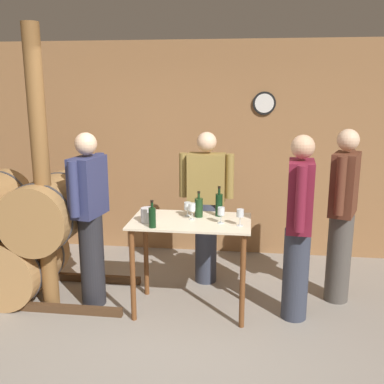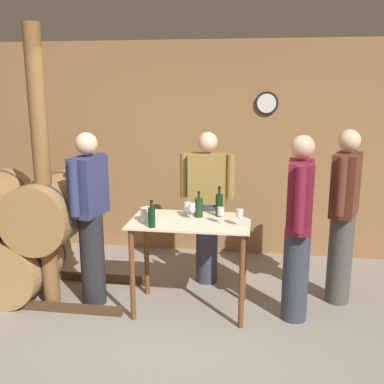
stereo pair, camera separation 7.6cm
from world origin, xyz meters
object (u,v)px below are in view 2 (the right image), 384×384
Objects in this scene: wine_bottle_left at (199,207)px; wine_glass_far_side at (240,214)px; ice_bucket at (147,215)px; wine_bottle_far_left at (152,216)px; person_visitor_near_door at (298,225)px; person_host at (90,216)px; person_visitor_with_scarf at (343,213)px; wine_bottle_center at (219,204)px; wine_glass_near_center at (192,208)px; person_visitor_bearded at (207,205)px; wooden_post at (43,173)px; wine_glass_near_right at (221,212)px; wine_glass_near_left at (188,206)px.

wine_bottle_left is 0.47m from wine_glass_far_side.
ice_bucket is at bearing 179.49° from wine_glass_far_side.
person_visitor_near_door is at bearing 10.25° from wine_bottle_far_left.
person_host is (-1.46, 0.11, -0.11)m from wine_glass_far_side.
wine_bottle_far_left is 1.89m from person_visitor_with_scarf.
wine_bottle_center is 0.28m from wine_glass_near_center.
person_host is at bearing -147.35° from person_visitor_bearded.
wine_bottle_far_left reaches higher than wine_glass_near_center.
person_visitor_bearded is 0.97× the size of person_visitor_near_door.
wooden_post is at bearing -178.43° from person_visitor_near_door.
wine_bottle_far_left is at bearing -8.85° from wooden_post.
person_visitor_with_scarf is at bearing -11.71° from person_visitor_bearded.
wine_glass_near_right is 0.18m from wine_glass_far_side.
wine_glass_near_left is at bearing 9.86° from wooden_post.
person_visitor_near_door is (1.04, -0.17, -0.09)m from wine_glass_near_left.
wine_bottle_left reaches higher than wine_glass_near_right.
wooden_post is at bearing -178.83° from wine_glass_near_right.
person_visitor_near_door is at bearing -3.47° from wine_glass_near_center.
ice_bucket is (-0.45, -0.23, -0.03)m from wine_bottle_left.
wooden_post reaches higher than wine_glass_near_center.
wooden_post is at bearing -171.73° from wine_bottle_left.
person_visitor_with_scarf reaches higher than ice_bucket.
wine_bottle_center reaches higher than wine_bottle_left.
wine_bottle_center is at bearing -71.06° from person_visitor_bearded.
wine_bottle_far_left is 1.60× the size of wine_glass_near_center.
wine_glass_near_left is at bearing 116.45° from wine_glass_near_center.
wine_glass_near_center is 0.30m from wine_glass_near_right.
wooden_post is at bearing 179.38° from wine_glass_far_side.
person_host reaches higher than wine_glass_near_right.
person_visitor_bearded is (0.47, 0.79, -0.10)m from ice_bucket.
wine_bottle_center reaches higher than wine_glass_far_side.
wooden_post is 0.60m from person_host.
person_host is (-1.05, -0.12, -0.10)m from wine_bottle_left.
ice_bucket is (-0.08, 0.16, -0.03)m from wine_bottle_far_left.
wine_bottle_far_left is at bearing -137.16° from wine_glass_near_center.
person_visitor_near_door is at bearing -0.75° from person_host.
wine_glass_near_right is at bearing -74.20° from person_visitor_bearded.
wine_glass_near_right reaches higher than ice_bucket.
wooden_post is 9.18× the size of wine_bottle_center.
wooden_post is 2.93m from person_visitor_with_scarf.
wine_glass_near_right is (1.69, 0.03, -0.32)m from wooden_post.
person_visitor_with_scarf is (1.17, 0.46, -0.10)m from wine_glass_near_right.
wine_bottle_center is at bearing 6.66° from wine_glass_near_left.
wine_bottle_left reaches higher than wine_glass_near_left.
wooden_post is 1.54× the size of person_visitor_with_scarf.
person_host is at bearing 175.61° from wine_glass_far_side.
wine_bottle_center is at bearing 23.80° from ice_bucket.
wine_bottle_far_left reaches higher than ice_bucket.
person_visitor_bearded is (1.07, 0.69, -0.03)m from person_host.
wine_glass_near_center reaches higher than wine_glass_near_left.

